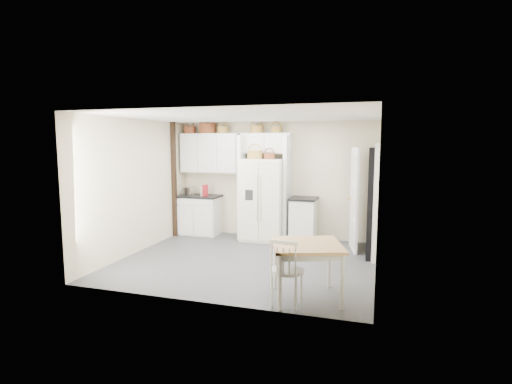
% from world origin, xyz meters
% --- Properties ---
extents(floor, '(4.50, 4.50, 0.00)m').
position_xyz_m(floor, '(0.00, 0.00, 0.00)').
color(floor, '#3A3A3A').
rests_on(floor, ground).
extents(ceiling, '(4.50, 4.50, 0.00)m').
position_xyz_m(ceiling, '(0.00, 0.00, 2.60)').
color(ceiling, white).
rests_on(ceiling, wall_back).
extents(wall_back, '(4.50, 0.00, 4.50)m').
position_xyz_m(wall_back, '(0.00, 2.00, 1.30)').
color(wall_back, '#C4B499').
rests_on(wall_back, floor).
extents(wall_left, '(0.00, 4.00, 4.00)m').
position_xyz_m(wall_left, '(-2.25, 0.00, 1.30)').
color(wall_left, '#C4B499').
rests_on(wall_left, floor).
extents(wall_right, '(0.00, 4.00, 4.00)m').
position_xyz_m(wall_right, '(2.25, 0.00, 1.30)').
color(wall_right, '#C4B499').
rests_on(wall_right, floor).
extents(refrigerator, '(0.93, 0.75, 1.79)m').
position_xyz_m(refrigerator, '(-0.15, 1.62, 0.90)').
color(refrigerator, silver).
rests_on(refrigerator, floor).
extents(base_cab_left, '(0.95, 0.60, 0.88)m').
position_xyz_m(base_cab_left, '(-1.75, 1.70, 0.44)').
color(base_cab_left, silver).
rests_on(base_cab_left, floor).
extents(base_cab_right, '(0.52, 0.63, 0.92)m').
position_xyz_m(base_cab_right, '(0.72, 1.70, 0.46)').
color(base_cab_right, silver).
rests_on(base_cab_right, floor).
extents(dining_table, '(1.17, 1.17, 0.77)m').
position_xyz_m(dining_table, '(1.34, -1.42, 0.39)').
color(dining_table, '#AC7D3F').
rests_on(dining_table, floor).
extents(windsor_chair, '(0.47, 0.43, 0.93)m').
position_xyz_m(windsor_chair, '(1.14, -1.75, 0.47)').
color(windsor_chair, silver).
rests_on(windsor_chair, floor).
extents(counter_left, '(0.99, 0.64, 0.04)m').
position_xyz_m(counter_left, '(-1.75, 1.70, 0.90)').
color(counter_left, black).
rests_on(counter_left, base_cab_left).
extents(counter_right, '(0.57, 0.67, 0.04)m').
position_xyz_m(counter_right, '(0.72, 1.70, 0.94)').
color(counter_right, black).
rests_on(counter_right, base_cab_right).
extents(toaster, '(0.28, 0.19, 0.18)m').
position_xyz_m(toaster, '(-1.99, 1.63, 1.01)').
color(toaster, silver).
rests_on(toaster, counter_left).
extents(cookbook_red, '(0.08, 0.18, 0.26)m').
position_xyz_m(cookbook_red, '(-1.55, 1.62, 1.05)').
color(cookbook_red, '#B01D26').
rests_on(cookbook_red, counter_left).
extents(cookbook_cream, '(0.07, 0.15, 0.21)m').
position_xyz_m(cookbook_cream, '(-1.61, 1.62, 1.03)').
color(cookbook_cream, beige).
rests_on(cookbook_cream, counter_left).
extents(basket_upper_a, '(0.28, 0.28, 0.16)m').
position_xyz_m(basket_upper_a, '(-2.03, 1.83, 2.43)').
color(basket_upper_a, '#5A3213').
rests_on(basket_upper_a, upper_cabinet).
extents(basket_upper_b, '(0.39, 0.39, 0.23)m').
position_xyz_m(basket_upper_b, '(-1.58, 1.83, 2.46)').
color(basket_upper_b, '#5A3213').
rests_on(basket_upper_b, upper_cabinet).
extents(basket_upper_c, '(0.26, 0.26, 0.15)m').
position_xyz_m(basket_upper_c, '(-1.19, 1.83, 2.42)').
color(basket_upper_c, olive).
rests_on(basket_upper_c, upper_cabinet).
extents(basket_bridge_a, '(0.30, 0.30, 0.17)m').
position_xyz_m(basket_bridge_a, '(-0.38, 1.83, 2.43)').
color(basket_bridge_a, olive).
rests_on(basket_bridge_a, bridge_cabinet).
extents(basket_bridge_b, '(0.24, 0.24, 0.14)m').
position_xyz_m(basket_bridge_b, '(0.07, 1.83, 2.42)').
color(basket_bridge_b, olive).
rests_on(basket_bridge_b, bridge_cabinet).
extents(basket_fridge_a, '(0.33, 0.33, 0.18)m').
position_xyz_m(basket_fridge_a, '(-0.33, 1.52, 1.88)').
color(basket_fridge_a, olive).
rests_on(basket_fridge_a, refrigerator).
extents(basket_fridge_b, '(0.23, 0.23, 0.13)m').
position_xyz_m(basket_fridge_b, '(-0.00, 1.52, 1.86)').
color(basket_fridge_b, '#5A3213').
rests_on(basket_fridge_b, refrigerator).
extents(upper_cabinet, '(1.40, 0.34, 0.90)m').
position_xyz_m(upper_cabinet, '(-1.50, 1.83, 1.90)').
color(upper_cabinet, silver).
rests_on(upper_cabinet, wall_back).
extents(bridge_cabinet, '(1.12, 0.34, 0.45)m').
position_xyz_m(bridge_cabinet, '(-0.15, 1.83, 2.12)').
color(bridge_cabinet, silver).
rests_on(bridge_cabinet, wall_back).
extents(fridge_panel_left, '(0.08, 0.60, 2.30)m').
position_xyz_m(fridge_panel_left, '(-0.66, 1.70, 1.15)').
color(fridge_panel_left, silver).
rests_on(fridge_panel_left, floor).
extents(fridge_panel_right, '(0.08, 0.60, 2.30)m').
position_xyz_m(fridge_panel_right, '(0.36, 1.70, 1.15)').
color(fridge_panel_right, silver).
rests_on(fridge_panel_right, floor).
extents(trim_post, '(0.09, 0.09, 2.60)m').
position_xyz_m(trim_post, '(-2.20, 1.35, 1.30)').
color(trim_post, black).
rests_on(trim_post, floor).
extents(doorway_void, '(0.18, 0.85, 2.05)m').
position_xyz_m(doorway_void, '(2.16, 1.00, 1.02)').
color(doorway_void, black).
rests_on(doorway_void, floor).
extents(door_slab, '(0.21, 0.79, 2.05)m').
position_xyz_m(door_slab, '(1.80, 1.33, 1.02)').
color(door_slab, white).
rests_on(door_slab, floor).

